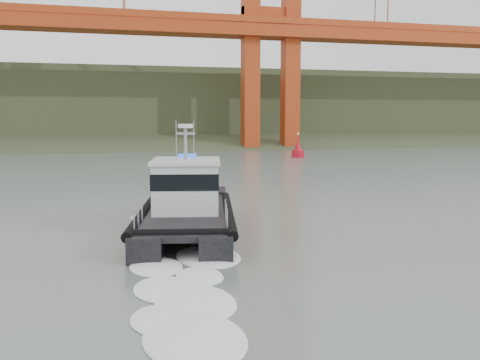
% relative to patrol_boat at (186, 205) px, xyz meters
% --- Properties ---
extents(ground, '(400.00, 400.00, 0.00)m').
position_rel_patrol_boat_xyz_m(ground, '(5.79, -5.25, -1.53)').
color(ground, '#576761').
rests_on(ground, ground).
extents(headlands, '(500.00, 105.36, 27.12)m').
position_rel_patrol_boat_xyz_m(headlands, '(5.79, 120.24, 5.52)').
color(headlands, '#313D23').
rests_on(headlands, ground).
extents(patrol_boat, '(7.05, 13.22, 6.09)m').
position_rel_patrol_boat_xyz_m(patrol_boat, '(0.00, 0.00, 0.00)').
color(patrol_boat, black).
rests_on(patrol_boat, ground).
extents(nav_buoy, '(1.91, 1.91, 3.99)m').
position_rel_patrol_boat_xyz_m(nav_buoy, '(25.31, 48.58, -0.48)').
color(nav_buoy, red).
rests_on(nav_buoy, ground).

